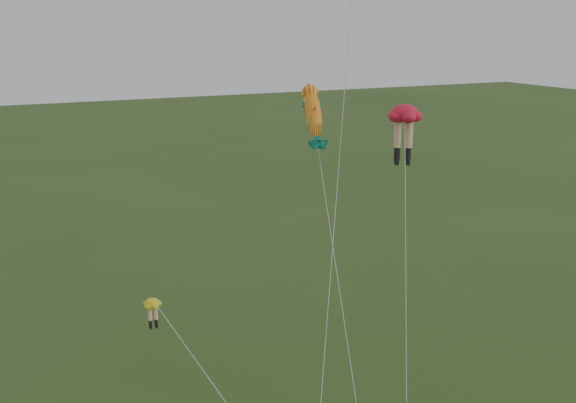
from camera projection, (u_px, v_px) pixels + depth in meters
name	position (u px, v px, depth m)	size (l,w,h in m)	color
legs_kite_red_mid	(404.00, 121.00, 29.52)	(5.16, 8.39, 15.68)	red
legs_kite_yellow	(166.00, 324.00, 26.23)	(5.14, 8.53, 8.32)	yellow
fish_kite	(313.00, 113.00, 31.52)	(2.07, 9.56, 16.63)	yellow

